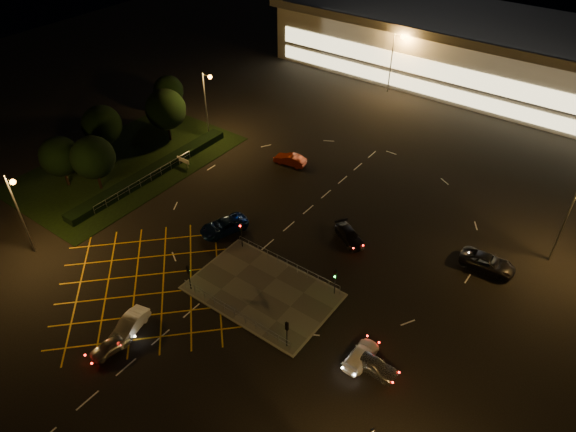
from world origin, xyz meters
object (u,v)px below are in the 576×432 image
Objects in this scene: signal_se at (287,330)px; signal_sw at (189,273)px; car_queue_white at (129,325)px; car_left_blue at (224,226)px; car_right_silver at (374,365)px; car_far_dkgrey at (349,235)px; car_circ_red at (290,159)px; car_approach_white at (361,355)px; signal_nw at (241,231)px; car_near_silver at (110,346)px; signal_ne at (335,277)px; car_east_grey at (487,262)px.

signal_sw is at bearing 0.00° from signal_se.
car_left_blue reaches higher than car_queue_white.
car_left_blue is at bearing 73.39° from car_right_silver.
car_left_blue is 23.86m from car_right_silver.
car_circ_red reaches higher than car_far_dkgrey.
car_far_dkgrey is at bearing -54.58° from car_approach_white.
signal_nw reaches higher than car_near_silver.
signal_sw is at bearing 2.88° from car_circ_red.
signal_se is 14.72m from car_queue_white.
car_far_dkgrey is 17.24m from car_right_silver.
signal_ne is 9.46m from car_right_silver.
car_near_silver is 38.24m from car_east_grey.
signal_nw reaches higher than car_east_grey.
signal_ne is at bearing -90.00° from signal_se.
car_approach_white is at bearing -41.13° from signal_ne.
car_near_silver is 0.83× the size of car_circ_red.
car_approach_white is (9.14, -13.33, -0.05)m from car_far_dkgrey.
car_left_blue is 0.98× the size of car_east_grey.
car_queue_white is at bearing -60.26° from car_left_blue.
car_queue_white is at bearing -170.94° from car_far_dkgrey.
signal_se is 8.00m from car_right_silver.
signal_se is at bearing -180.00° from signal_sw.
car_circ_red is (-5.84, 25.05, -1.62)m from signal_sw.
signal_sw is 18.42m from car_far_dkgrey.
signal_se and signal_nw have the same top height.
car_right_silver is at bearing 11.50° from car_queue_white.
signal_nw is 0.70× the size of car_circ_red.
car_near_silver is (-0.42, -17.58, -1.73)m from signal_nw.
signal_nw reaches higher than car_left_blue.
car_right_silver is at bearing -162.22° from signal_se.
car_circ_red is (-17.84, 25.05, -1.62)m from signal_se.
signal_sw is 14.41m from signal_ne.
car_circ_red is at bearing 108.30° from car_near_silver.
car_near_silver is 0.86× the size of car_approach_white.
car_queue_white is 0.81× the size of car_left_blue.
car_right_silver reaches higher than car_approach_white.
signal_sw is at bearing -90.00° from signal_nw.
car_queue_white is 1.00× the size of car_circ_red.
car_right_silver reaches higher than car_far_dkgrey.
car_circ_red is at bearing 78.30° from car_east_grey.
car_circ_red is at bearing 90.41° from car_far_dkgrey.
signal_sw reaches higher than car_near_silver.
signal_se reaches higher than car_right_silver.
signal_nw is (-12.00, 7.99, 0.00)m from signal_se.
car_approach_white is at bearing 4.09° from car_left_blue.
car_east_grey is 18.63m from car_approach_white.
car_far_dkgrey is (-3.08, 8.05, -1.69)m from signal_ne.
car_far_dkgrey is at bearing 105.24° from car_east_grey.
car_approach_white is (21.56, -6.21, -0.15)m from car_left_blue.
signal_se is (12.00, 0.00, 0.00)m from signal_sw.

